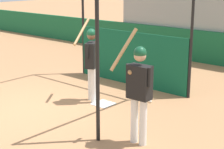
{
  "coord_description": "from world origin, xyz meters",
  "views": [
    {
      "loc": [
        6.62,
        -4.72,
        2.87
      ],
      "look_at": [
        1.88,
        0.72,
        0.95
      ],
      "focal_mm": 60.0,
      "sensor_mm": 36.0,
      "label": 1
    }
  ],
  "objects": [
    {
      "name": "home_plate",
      "position": [
        1.12,
        1.28,
        0.01
      ],
      "size": [
        0.44,
        0.44,
        0.02
      ],
      "color": "white",
      "rests_on": "ground"
    },
    {
      "name": "ground_plane",
      "position": [
        0.0,
        0.0,
        0.0
      ],
      "size": [
        60.0,
        60.0,
        0.0
      ],
      "primitive_type": "plane",
      "color": "#A8754C"
    },
    {
      "name": "batting_cage",
      "position": [
        0.57,
        2.44,
        1.26
      ],
      "size": [
        3.64,
        3.26,
        3.0
      ],
      "color": "black",
      "rests_on": "ground"
    },
    {
      "name": "outfield_wall",
      "position": [
        0.0,
        6.59,
        0.54
      ],
      "size": [
        24.0,
        0.12,
        1.08
      ],
      "color": "#196038",
      "rests_on": "ground"
    },
    {
      "name": "player_batter",
      "position": [
        0.76,
        1.29,
        1.03
      ],
      "size": [
        0.72,
        0.74,
        1.88
      ],
      "rotation": [
        0.0,
        0.0,
        2.06
      ],
      "color": "white",
      "rests_on": "ground"
    },
    {
      "name": "baseball",
      "position": [
        1.88,
        2.07,
        0.04
      ],
      "size": [
        0.07,
        0.07,
        0.07
      ],
      "color": "white",
      "rests_on": "ground"
    },
    {
      "name": "bleacher_section",
      "position": [
        -0.0,
        7.86,
        1.18
      ],
      "size": [
        5.4,
        2.4,
        2.36
      ],
      "color": "#9E9E99",
      "rests_on": "ground"
    },
    {
      "name": "player_waiting",
      "position": [
        2.97,
        0.16,
        1.05
      ],
      "size": [
        0.73,
        0.51,
        2.0
      ],
      "rotation": [
        0.0,
        0.0,
        -3.11
      ],
      "color": "white",
      "rests_on": "ground"
    }
  ]
}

